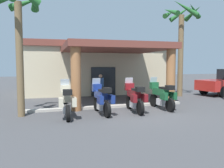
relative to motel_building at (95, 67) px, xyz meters
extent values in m
plane|color=#424244|center=(-0.10, -9.34, -2.06)|extent=(80.00, 80.00, 0.00)
cube|color=beige|center=(0.01, 0.28, -0.29)|extent=(11.05, 6.64, 3.55)
cube|color=#1E2328|center=(-0.10, -2.91, -1.01)|extent=(1.80, 0.16, 2.10)
cube|color=brown|center=(-0.19, -5.56, 1.24)|extent=(6.20, 5.63, 0.35)
cylinder|color=#9E663D|center=(-2.88, -7.78, -0.50)|extent=(0.50, 0.50, 3.13)
cylinder|color=#9E663D|center=(2.34, -7.96, -0.50)|extent=(0.50, 0.50, 3.13)
cube|color=brown|center=(0.01, 0.28, 1.71)|extent=(11.46, 7.05, 0.44)
cylinder|color=black|center=(-3.47, -8.37, -1.73)|extent=(0.17, 0.67, 0.66)
cylinder|color=black|center=(-3.55, -9.92, -1.73)|extent=(0.17, 0.67, 0.66)
cube|color=silver|center=(-3.52, -9.17, -1.69)|extent=(0.35, 0.58, 0.32)
cube|color=beige|center=(-3.51, -9.02, -1.18)|extent=(0.36, 1.16, 0.34)
cube|color=black|center=(-3.53, -9.37, -0.96)|extent=(0.31, 0.61, 0.10)
cube|color=beige|center=(-3.48, -8.39, -0.91)|extent=(0.45, 0.26, 0.36)
cube|color=#B2BCC6|center=(-3.47, -8.31, -0.63)|extent=(0.41, 0.14, 0.36)
cube|color=beige|center=(-3.81, -9.76, -1.30)|extent=(0.20, 0.45, 0.36)
cube|color=beige|center=(-3.29, -9.79, -1.30)|extent=(0.20, 0.45, 0.36)
cube|color=black|center=(-3.55, -9.87, -0.89)|extent=(0.38, 0.34, 0.22)
cylinder|color=black|center=(-1.93, -8.17, -1.73)|extent=(0.17, 0.67, 0.66)
cylinder|color=black|center=(-1.86, -9.72, -1.73)|extent=(0.17, 0.67, 0.66)
cube|color=silver|center=(-1.90, -8.97, -1.69)|extent=(0.34, 0.57, 0.32)
cube|color=navy|center=(-1.90, -8.82, -1.18)|extent=(0.35, 1.16, 0.34)
cube|color=black|center=(-1.89, -9.17, -0.96)|extent=(0.31, 0.61, 0.10)
cube|color=navy|center=(-1.93, -8.19, -0.91)|extent=(0.45, 0.26, 0.36)
cube|color=#B2BCC6|center=(-1.94, -8.11, -0.63)|extent=(0.40, 0.14, 0.36)
cube|color=navy|center=(-2.13, -9.58, -1.30)|extent=(0.20, 0.45, 0.36)
cube|color=navy|center=(-1.61, -9.55, -1.30)|extent=(0.20, 0.45, 0.36)
cube|color=black|center=(-1.87, -9.67, -0.89)|extent=(0.37, 0.34, 0.22)
cylinder|color=black|center=(-0.23, -8.21, -1.73)|extent=(0.18, 0.67, 0.66)
cylinder|color=black|center=(-0.33, -9.76, -1.73)|extent=(0.18, 0.67, 0.66)
cube|color=silver|center=(-0.28, -9.01, -1.69)|extent=(0.35, 0.58, 0.32)
cube|color=maroon|center=(-0.27, -8.86, -1.18)|extent=(0.37, 1.17, 0.34)
cube|color=black|center=(-0.29, -9.21, -0.96)|extent=(0.32, 0.62, 0.10)
cube|color=maroon|center=(-0.23, -8.23, -0.91)|extent=(0.45, 0.27, 0.36)
cube|color=#B2BCC6|center=(-0.22, -8.15, -0.63)|extent=(0.41, 0.14, 0.36)
cube|color=maroon|center=(-0.58, -9.59, -1.30)|extent=(0.21, 0.45, 0.36)
cube|color=maroon|center=(-0.06, -9.62, -1.30)|extent=(0.21, 0.45, 0.36)
cube|color=black|center=(-0.32, -9.71, -0.89)|extent=(0.38, 0.34, 0.22)
cylinder|color=black|center=(1.31, -7.95, -1.73)|extent=(0.16, 0.66, 0.66)
cylinder|color=black|center=(1.36, -9.50, -1.73)|extent=(0.16, 0.66, 0.66)
cube|color=silver|center=(1.34, -8.75, -1.69)|extent=(0.34, 0.57, 0.32)
cube|color=#19512D|center=(1.34, -8.60, -1.18)|extent=(0.34, 1.16, 0.34)
cube|color=black|center=(1.35, -8.95, -0.96)|extent=(0.30, 0.61, 0.10)
cube|color=#19512D|center=(1.32, -7.97, -0.91)|extent=(0.45, 0.25, 0.36)
cube|color=#B2BCC6|center=(1.31, -7.89, -0.63)|extent=(0.40, 0.13, 0.36)
cube|color=#19512D|center=(1.10, -9.36, -1.30)|extent=(0.19, 0.45, 0.36)
cube|color=#19512D|center=(1.62, -9.35, -1.30)|extent=(0.19, 0.45, 0.36)
cube|color=black|center=(1.36, -9.45, -0.89)|extent=(0.37, 0.33, 0.22)
cylinder|color=#3F334C|center=(-0.80, -4.47, -1.65)|extent=(0.14, 0.14, 0.82)
cylinder|color=#3F334C|center=(-0.71, -4.63, -1.65)|extent=(0.14, 0.14, 0.82)
cylinder|color=#335999|center=(-0.76, -4.55, -0.95)|extent=(0.32, 0.32, 0.58)
cylinder|color=#335999|center=(-0.86, -4.35, -0.92)|extent=(0.09, 0.09, 0.55)
cylinder|color=#335999|center=(-0.65, -4.74, -0.92)|extent=(0.09, 0.09, 0.55)
sphere|color=tan|center=(-0.76, -4.55, -0.52)|extent=(0.22, 0.22, 0.22)
cylinder|color=black|center=(7.46, -4.52, -1.66)|extent=(0.82, 0.34, 0.80)
cylinder|color=black|center=(7.66, -6.21, -1.66)|extent=(0.82, 0.34, 0.80)
cylinder|color=brown|center=(5.13, -4.77, 0.83)|extent=(0.37, 0.37, 5.79)
cone|color=#236028|center=(6.03, -4.82, 3.89)|extent=(0.47, 1.84, 0.90)
cone|color=#236028|center=(5.58, -3.99, 4.03)|extent=(1.65, 1.16, 1.29)
cone|color=#236028|center=(4.57, -4.06, 3.92)|extent=(1.64, 1.40, 0.98)
cone|color=#236028|center=(4.23, -4.78, 3.91)|extent=(0.39, 1.82, 0.95)
cone|color=#236028|center=(4.84, -5.62, 4.00)|extent=(1.75, 0.89, 1.23)
cone|color=#236028|center=(5.63, -5.52, 3.89)|extent=(1.72, 1.31, 0.89)
cylinder|color=brown|center=(-5.38, -8.34, 0.40)|extent=(0.31, 0.31, 4.92)
cone|color=#236028|center=(-5.13, -7.68, 2.98)|extent=(1.49, 0.85, 0.74)
cube|color=#ADA89E|center=(-1.09, -7.53, -2.00)|extent=(8.48, 0.36, 0.12)
camera|label=1|loc=(-4.67, -19.05, 0.17)|focal=36.99mm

